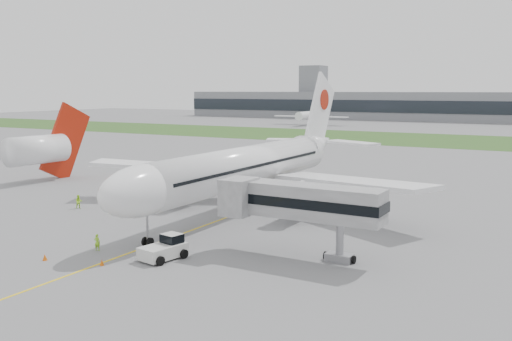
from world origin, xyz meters
The scene contains 14 objects.
ground centered at (0.00, 0.00, 0.00)m, with size 600.00×600.00×0.00m, color slate.
apron_markings centered at (0.00, -5.00, 0.00)m, with size 70.00×70.00×0.04m, color yellow, non-canonical shape.
grass_strip centered at (0.00, 120.00, 0.01)m, with size 600.00×50.00×0.02m, color #2E5C22.
terminal_building centered at (0.00, 229.87, 7.00)m, with size 320.00×22.30×14.00m.
control_tower centered at (-90.00, 232.00, 0.00)m, with size 12.00×12.00×56.00m, color gray, non-canonical shape.
airliner centered at (0.00, 4.87, 5.66)m, with size 48.13×53.95×17.88m.
pushback_tug centered at (4.02, -17.37, 0.98)m, with size 3.44×4.51×2.13m.
jet_bridge centered at (14.09, -11.14, 5.10)m, with size 14.91×4.25×6.89m.
safety_cone_left centered at (-4.99, -23.06, 0.29)m, with size 0.43×0.43×0.59m, color #E15B0B.
safety_cone_right centered at (0.50, -21.68, 0.26)m, with size 0.38×0.38×0.52m, color #E15B0B.
ground_crew_near centered at (-3.20, -18.46, 0.80)m, with size 0.58×0.38×1.60m, color #91DC24.
ground_crew_far centered at (-19.26, -5.39, 0.88)m, with size 0.86×0.67×1.77m, color #B5F829.
neighbor_aircraft centered at (-41.15, 7.52, 5.43)m, with size 5.35×16.83×13.71m.
distant_aircraft_left centered at (-64.21, 170.25, 0.00)m, with size 32.68×28.84×12.50m, color white, non-canonical shape.
Camera 1 is at (35.31, -56.74, 15.04)m, focal length 40.00 mm.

